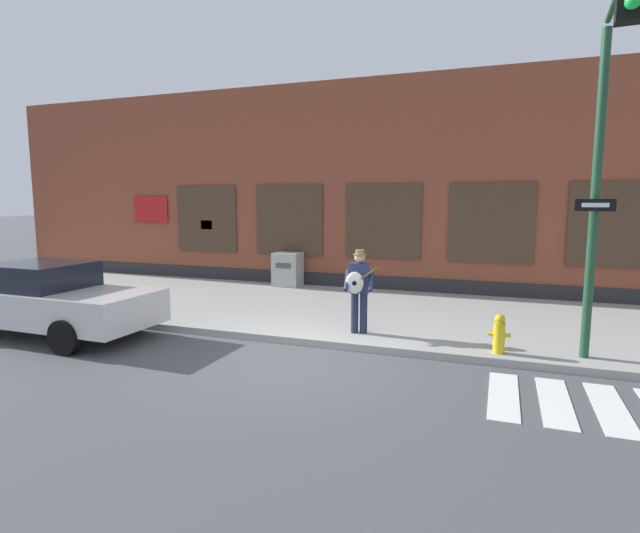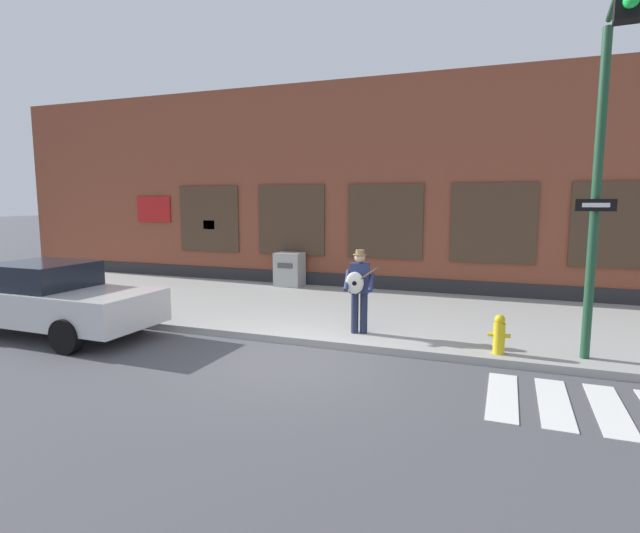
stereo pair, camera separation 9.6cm
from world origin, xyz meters
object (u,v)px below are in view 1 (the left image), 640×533
Objects in this scene: red_car at (49,299)px; busker at (359,286)px; utility_box at (288,269)px; fire_hydrant at (499,334)px; traffic_light at (608,121)px.

busker reaches higher than red_car.
utility_box is 8.13m from fire_hydrant.
utility_box is at bearing 68.68° from red_car.
busker is at bearing 163.57° from traffic_light.
traffic_light reaches higher than utility_box.
traffic_light reaches higher than busker.
red_car is at bearing -176.14° from traffic_light.
busker reaches higher than utility_box.
busker is at bearing -52.35° from utility_box.
red_car reaches higher than fire_hydrant.
utility_box is at bearing 127.65° from busker.
utility_box is (2.56, 6.56, -0.10)m from red_car.
traffic_light is at bearing -29.32° from fire_hydrant.
red_car is at bearing -111.32° from utility_box.
fire_hydrant is (6.31, -5.13, -0.18)m from utility_box.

